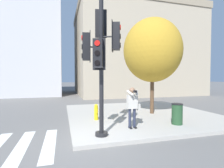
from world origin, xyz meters
The scene contains 9 objects.
ground_plane centered at (0.00, 0.00, 0.00)m, with size 160.00×160.00×0.00m, color slate.
sidewalk_corner centered at (3.50, 3.50, 0.07)m, with size 8.00×8.00×0.13m.
traffic_signal_pole centered at (0.49, 0.22, 3.07)m, with size 1.32×1.31×4.85m.
person_photographer centered at (1.92, 0.82, 1.10)m, with size 0.58×0.54×1.62m.
street_tree centered at (4.09, 3.19, 3.67)m, with size 3.23×3.23×5.32m.
fire_hydrant centered at (0.76, 2.54, 0.51)m, with size 0.19×0.25×0.76m.
trash_bin centered at (3.98, 0.80, 0.59)m, with size 0.48×0.48×0.90m.
building_left centered at (-6.89, 19.16, 8.21)m, with size 12.25×9.37×16.40m.
building_right centered at (8.69, 17.28, 5.58)m, with size 15.26×12.40×11.15m.
Camera 1 is at (-0.77, -5.63, 2.14)m, focal length 28.00 mm.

